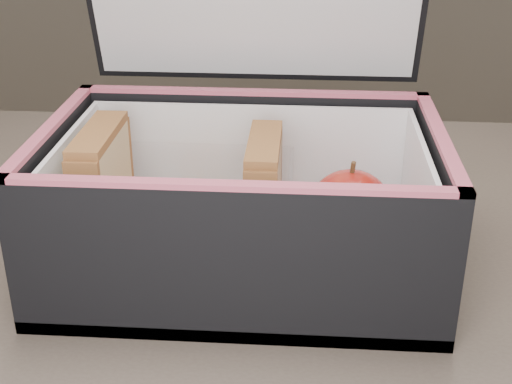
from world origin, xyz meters
TOP-DOWN VIEW (x-y plane):
  - kitchen_table at (0.00, 0.00)m, footprint 1.20×0.80m
  - lunch_bag at (-0.08, 0.03)m, footprint 0.31×0.26m
  - plastic_tub at (-0.12, 0.03)m, footprint 0.17×0.12m
  - sandwich_left at (-0.19, 0.03)m, footprint 0.03×0.09m
  - sandwich_right at (-0.06, 0.03)m, footprint 0.02×0.09m
  - carrot_sticks at (-0.12, 0.02)m, footprint 0.05×0.13m
  - paper_napkin at (0.01, 0.04)m, footprint 0.08×0.09m
  - red_apple at (0.01, 0.04)m, footprint 0.09×0.09m

SIDE VIEW (x-z plane):
  - kitchen_table at x=0.00m, z-range 0.28..1.03m
  - paper_napkin at x=0.01m, z-range 0.76..0.77m
  - carrot_sticks at x=-0.12m, z-range 0.77..0.80m
  - plastic_tub at x=-0.12m, z-range 0.76..0.84m
  - red_apple at x=0.01m, z-range 0.77..0.84m
  - sandwich_right at x=-0.06m, z-range 0.77..0.87m
  - lunch_bag at x=-0.08m, z-range 0.66..0.97m
  - sandwich_left at x=-0.19m, z-range 0.77..0.87m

